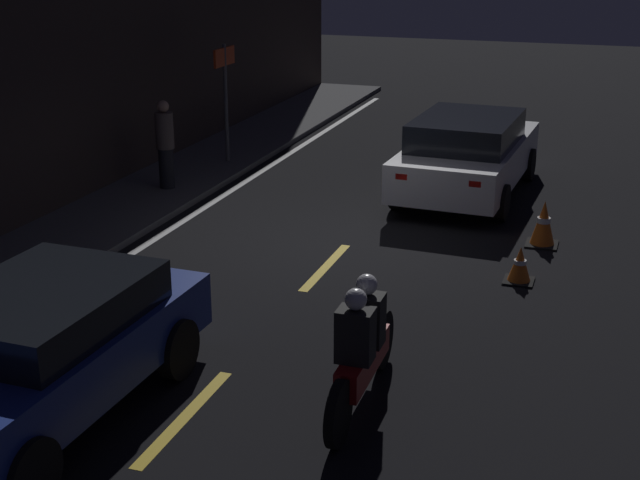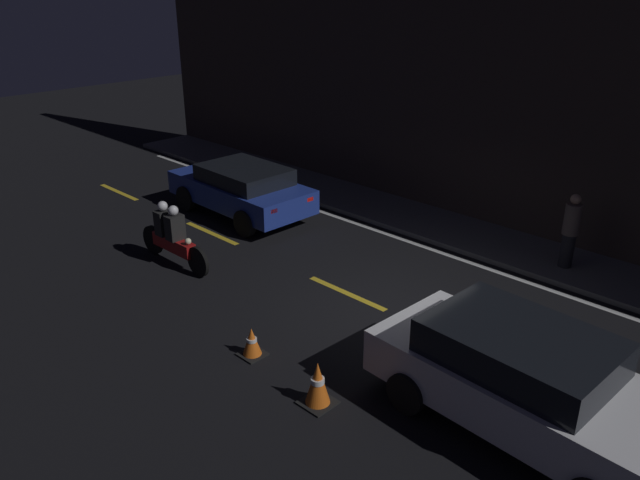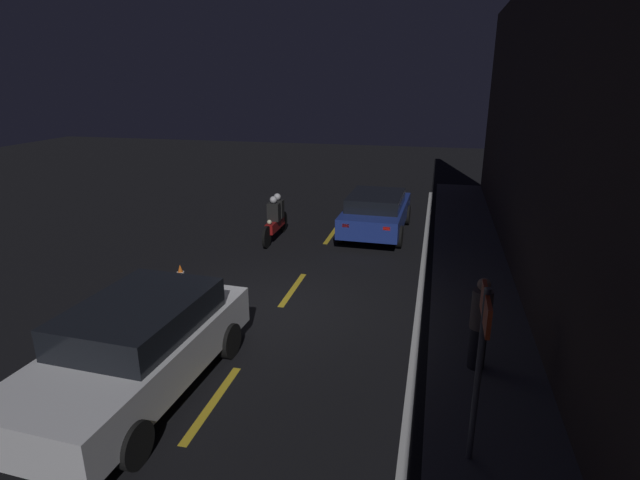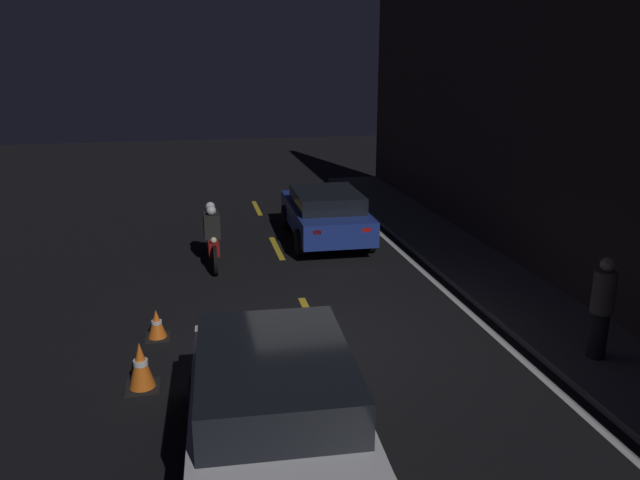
% 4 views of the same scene
% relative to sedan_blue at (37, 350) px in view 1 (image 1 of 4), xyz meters
% --- Properties ---
extents(ground_plane, '(56.00, 56.00, 0.00)m').
position_rel_sedan_blue_xyz_m(ground_plane, '(5.95, -1.36, -0.75)').
color(ground_plane, black).
extents(raised_curb, '(28.00, 1.95, 0.12)m').
position_rel_sedan_blue_xyz_m(raised_curb, '(5.95, 2.84, -0.69)').
color(raised_curb, '#4C4C4F').
rests_on(raised_curb, ground).
extents(lane_dash_b, '(2.00, 0.14, 0.01)m').
position_rel_sedan_blue_xyz_m(lane_dash_b, '(0.45, -1.36, -0.74)').
color(lane_dash_b, gold).
rests_on(lane_dash_b, ground).
extents(lane_dash_c, '(2.00, 0.14, 0.01)m').
position_rel_sedan_blue_xyz_m(lane_dash_c, '(4.95, -1.36, -0.74)').
color(lane_dash_c, gold).
rests_on(lane_dash_c, ground).
extents(lane_dash_d, '(2.00, 0.14, 0.01)m').
position_rel_sedan_blue_xyz_m(lane_dash_d, '(9.45, -1.36, -0.74)').
color(lane_dash_d, gold).
rests_on(lane_dash_d, ground).
extents(lane_dash_e, '(2.00, 0.14, 0.01)m').
position_rel_sedan_blue_xyz_m(lane_dash_e, '(13.95, -1.36, -0.74)').
color(lane_dash_e, gold).
rests_on(lane_dash_e, ground).
extents(lane_solid_kerb, '(25.20, 0.14, 0.01)m').
position_rel_sedan_blue_xyz_m(lane_solid_kerb, '(5.95, 1.62, -0.74)').
color(lane_solid_kerb, silver).
rests_on(lane_solid_kerb, ground).
extents(sedan_blue, '(4.16, 2.02, 1.35)m').
position_rel_sedan_blue_xyz_m(sedan_blue, '(0.00, 0.00, 0.00)').
color(sedan_blue, navy).
rests_on(sedan_blue, ground).
extents(sedan_white, '(4.58, 2.19, 1.50)m').
position_rel_sedan_blue_xyz_m(sedan_white, '(9.39, -2.63, 0.05)').
color(sedan_white, silver).
rests_on(sedan_white, ground).
extents(motorcycle, '(2.37, 0.37, 1.40)m').
position_rel_sedan_blue_xyz_m(motorcycle, '(1.25, -2.99, -0.09)').
color(motorcycle, black).
rests_on(motorcycle, ground).
extents(traffic_cone_near, '(0.42, 0.42, 0.52)m').
position_rel_sedan_blue_xyz_m(traffic_cone_near, '(5.27, -4.12, -0.49)').
color(traffic_cone_near, black).
rests_on(traffic_cone_near, ground).
extents(traffic_cone_mid, '(0.49, 0.49, 0.72)m').
position_rel_sedan_blue_xyz_m(traffic_cone_mid, '(6.96, -4.27, -0.39)').
color(traffic_cone_mid, black).
rests_on(traffic_cone_mid, ground).
extents(pedestrian, '(0.34, 0.34, 1.64)m').
position_rel_sedan_blue_xyz_m(pedestrian, '(7.65, 2.67, 0.20)').
color(pedestrian, black).
rests_on(pedestrian, raised_curb).
extents(shop_sign, '(0.90, 0.08, 2.40)m').
position_rel_sedan_blue_xyz_m(shop_sign, '(9.90, 2.46, 1.06)').
color(shop_sign, '#4C4C51').
rests_on(shop_sign, raised_curb).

